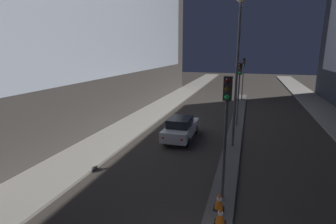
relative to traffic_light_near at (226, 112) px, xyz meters
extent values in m
cube|color=#56544F|center=(0.00, 11.72, -3.70)|extent=(1.05, 29.83, 0.14)
cylinder|color=#4C4C51|center=(0.00, 0.03, -1.59)|extent=(0.12, 0.12, 4.08)
cube|color=#2D2D2D|center=(0.00, 0.03, 0.89)|extent=(0.32, 0.28, 0.90)
sphere|color=#4C0F0F|center=(0.00, -0.15, 1.19)|extent=(0.20, 0.20, 0.20)
sphere|color=#4C380A|center=(0.00, -0.15, 0.89)|extent=(0.20, 0.20, 0.20)
sphere|color=#1EEA4C|center=(0.00, -0.15, 0.59)|extent=(0.20, 0.20, 0.20)
cylinder|color=#4C4C51|center=(0.00, 11.02, -1.59)|extent=(0.12, 0.12, 4.08)
cube|color=#2D2D2D|center=(0.00, 11.02, 0.89)|extent=(0.32, 0.28, 0.90)
sphere|color=#4C0F0F|center=(0.00, 10.84, 1.19)|extent=(0.20, 0.20, 0.20)
sphere|color=#4C380A|center=(0.00, 10.84, 0.89)|extent=(0.20, 0.20, 0.20)
sphere|color=#1EEA4C|center=(0.00, 10.84, 0.59)|extent=(0.20, 0.20, 0.20)
cylinder|color=#4C4C51|center=(0.00, 22.33, -1.59)|extent=(0.12, 0.12, 4.08)
cube|color=#2D2D2D|center=(0.00, 22.33, 0.89)|extent=(0.32, 0.28, 0.90)
sphere|color=#4C0F0F|center=(0.00, 22.15, 1.19)|extent=(0.20, 0.20, 0.20)
sphere|color=#4C380A|center=(0.00, 22.15, 0.89)|extent=(0.20, 0.20, 0.20)
sphere|color=#1EEA4C|center=(0.00, 22.15, 0.59)|extent=(0.20, 0.20, 0.20)
cylinder|color=#4C4C51|center=(0.00, 6.30, 0.67)|extent=(0.16, 0.16, 8.60)
cube|color=black|center=(0.10, -1.71, -3.62)|extent=(0.40, 0.40, 0.03)
cone|color=orange|center=(0.10, -1.71, -3.26)|extent=(0.33, 0.33, 0.69)
cylinder|color=white|center=(0.10, -1.71, -3.22)|extent=(0.18, 0.18, 0.10)
cube|color=black|center=(-0.03, -0.85, -3.62)|extent=(0.40, 0.40, 0.03)
cone|color=orange|center=(-0.03, -0.85, -3.24)|extent=(0.33, 0.33, 0.72)
cylinder|color=white|center=(-0.03, -0.85, -3.21)|extent=(0.18, 0.18, 0.10)
cube|color=silver|center=(-3.56, 7.03, -3.10)|extent=(1.71, 4.42, 0.70)
cube|color=black|center=(-3.56, 6.70, -2.47)|extent=(1.45, 1.99, 0.56)
cube|color=red|center=(-4.16, 4.82, -3.07)|extent=(0.14, 0.04, 0.10)
cube|color=red|center=(-2.96, 4.82, -3.07)|extent=(0.14, 0.04, 0.10)
cylinder|color=black|center=(-4.30, 8.40, -3.45)|extent=(0.22, 0.64, 0.64)
cylinder|color=black|center=(-2.82, 8.40, -3.45)|extent=(0.22, 0.64, 0.64)
cylinder|color=black|center=(-4.30, 5.66, -3.45)|extent=(0.22, 0.64, 0.64)
cylinder|color=black|center=(-2.82, 5.66, -3.45)|extent=(0.22, 0.64, 0.64)
camera|label=1|loc=(0.75, -9.91, 2.31)|focal=28.00mm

